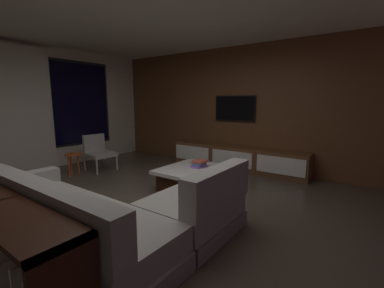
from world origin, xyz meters
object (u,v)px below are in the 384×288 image
Objects in this scene: coffee_table at (197,178)px; accent_chair_near_window at (98,151)px; sectional_couch at (106,219)px; mounted_tv at (235,108)px; media_console at (238,159)px; book_stack_on_coffee_table at (199,164)px; side_stool at (73,158)px.

coffee_table is 1.49× the size of accent_chair_near_window.
mounted_tv is at bearing 6.23° from sectional_couch.
media_console is at bearing -54.52° from accent_chair_near_window.
book_stack_on_coffee_table is 2.48m from accent_chair_near_window.
mounted_tv reaches higher than sectional_couch.
book_stack_on_coffee_table is at bearing -174.94° from mounted_tv.
side_stool is (1.22, 2.72, 0.08)m from sectional_couch.
accent_chair_near_window reaches higher than coffee_table.
mounted_tv is at bearing -49.56° from accent_chair_near_window.
media_console is (3.59, 0.21, -0.04)m from sectional_couch.
side_stool is (-0.58, 0.00, -0.06)m from accent_chair_near_window.
sectional_couch is 5.43× the size of side_stool.
book_stack_on_coffee_table is 0.38× the size of accent_chair_near_window.
mounted_tv reaches higher than side_stool.
side_stool is at bearing 179.97° from accent_chair_near_window.
book_stack_on_coffee_table is at bearing -69.36° from side_stool.
side_stool is 0.15× the size of media_console.
accent_chair_near_window reaches higher than media_console.
accent_chair_near_window reaches higher than book_stack_on_coffee_table.
media_console reaches higher than book_stack_on_coffee_table.
sectional_couch reaches higher than accent_chair_near_window.
sectional_couch is at bearing -173.77° from mounted_tv.
sectional_couch is 3.60m from media_console.
coffee_table is 0.26m from book_stack_on_coffee_table.
book_stack_on_coffee_table reaches higher than side_stool.
mounted_tv is at bearing 6.01° from coffee_table.
side_stool is 3.45m from media_console.
coffee_table is at bearing 179.49° from media_console.
accent_chair_near_window is 1.70× the size of side_stool.
sectional_couch reaches higher than coffee_table.
side_stool is 0.48× the size of mounted_tv.
coffee_table is 0.37× the size of media_console.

